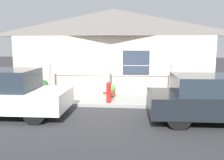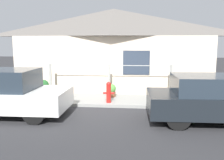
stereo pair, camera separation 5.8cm
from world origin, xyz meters
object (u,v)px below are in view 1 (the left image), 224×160
(car_right, at_px, (215,99))
(fire_hydrant, at_px, (109,92))
(car_left, at_px, (5,93))
(potted_plant_near_hydrant, at_px, (111,90))
(potted_plant_by_fence, at_px, (43,86))
(potted_plant_corner, at_px, (200,91))

(car_right, distance_m, fire_hydrant, 3.45)
(car_left, distance_m, potted_plant_near_hydrant, 3.83)
(car_left, relative_size, potted_plant_by_fence, 6.33)
(car_right, relative_size, potted_plant_by_fence, 6.41)
(car_right, relative_size, fire_hydrant, 5.14)
(potted_plant_corner, bearing_deg, potted_plant_by_fence, 176.24)
(car_left, height_order, potted_plant_by_fence, car_left)
(car_right, relative_size, potted_plant_corner, 6.63)
(car_left, bearing_deg, fire_hydrant, 26.04)
(car_right, xyz_separation_m, fire_hydrant, (-3.10, 1.50, -0.16))
(car_left, height_order, fire_hydrant, car_left)
(potted_plant_by_fence, bearing_deg, potted_plant_near_hydrant, -4.74)
(potted_plant_near_hydrant, bearing_deg, potted_plant_by_fence, 175.26)
(potted_plant_by_fence, height_order, potted_plant_corner, potted_plant_by_fence)
(car_right, relative_size, potted_plant_near_hydrant, 7.54)
(car_right, height_order, potted_plant_near_hydrant, car_right)
(potted_plant_by_fence, bearing_deg, car_right, -24.36)
(car_left, xyz_separation_m, potted_plant_by_fence, (0.16, 2.67, -0.26))
(potted_plant_near_hydrant, bearing_deg, fire_hydrant, -89.93)
(potted_plant_near_hydrant, bearing_deg, car_left, -140.38)
(car_right, bearing_deg, potted_plant_by_fence, 154.06)
(fire_hydrant, height_order, potted_plant_corner, fire_hydrant)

